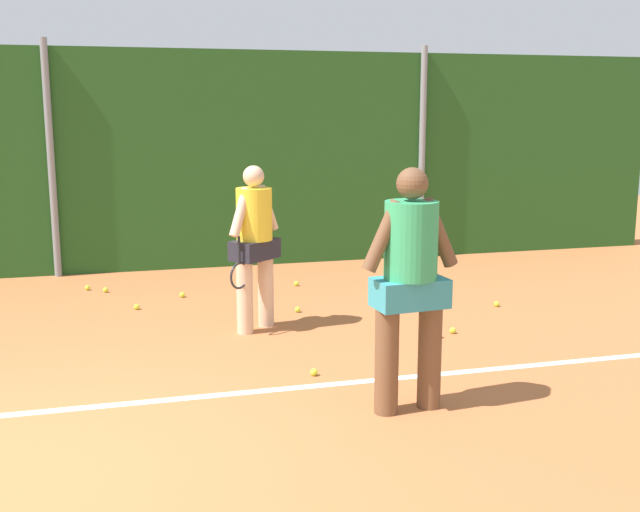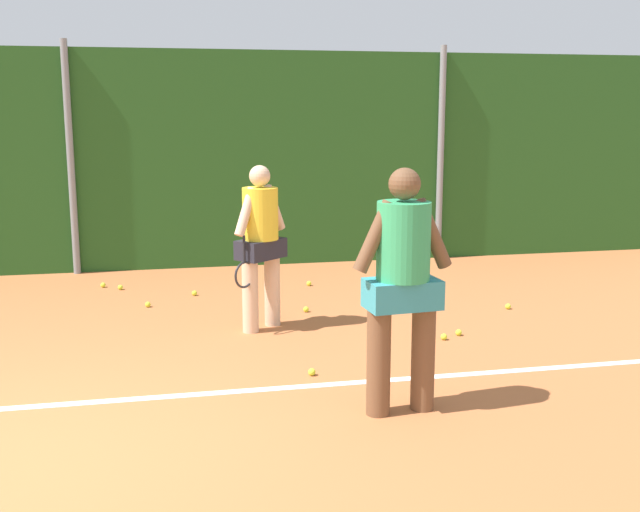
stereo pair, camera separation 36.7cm
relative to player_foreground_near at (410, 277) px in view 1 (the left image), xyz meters
The scene contains 17 objects.
ground_plane 3.49m from the player_foreground_near, 153.59° to the left, with size 29.20×29.20×0.00m, color #B76638.
hedge_fence_backdrop 6.76m from the player_foreground_near, 116.17° to the left, with size 18.98×0.25×3.17m, color #23511E.
fence_post_center 6.61m from the player_foreground_near, 116.84° to the left, with size 0.10×0.10×3.27m, color gray.
fence_post_right 6.41m from the player_foreground_near, 66.92° to the left, with size 0.10×0.10×3.27m, color gray.
court_baseline_paint 3.23m from the player_foreground_near, 167.03° to the left, with size 13.87×0.10×0.01m, color white.
player_foreground_near is the anchor object (origin of this frame).
player_midcourt 2.64m from the player_foreground_near, 106.58° to the left, with size 0.62×0.60×1.76m.
tennis_ball_1 3.66m from the player_foreground_near, 50.99° to the left, with size 0.07×0.07×0.07m, color #CCDB33.
tennis_ball_2 4.51m from the player_foreground_near, 108.45° to the left, with size 0.07×0.07×0.07m, color #CCDB33.
tennis_ball_3 4.53m from the player_foreground_near, 88.20° to the left, with size 0.07×0.07×0.07m, color #CCDB33.
tennis_ball_4 2.25m from the player_foreground_near, 59.26° to the left, with size 0.07×0.07×0.07m, color #CCDB33.
tennis_ball_6 4.32m from the player_foreground_near, 117.94° to the left, with size 0.07×0.07×0.07m, color #CCDB33.
tennis_ball_7 5.34m from the player_foreground_near, 116.34° to the left, with size 0.07×0.07×0.07m, color #CCDB33.
tennis_ball_10 5.60m from the player_foreground_near, 117.63° to the left, with size 0.07×0.07×0.07m, color #CCDB33.
tennis_ball_11 2.44m from the player_foreground_near, 56.17° to the left, with size 0.07×0.07×0.07m, color #CCDB33.
tennis_ball_12 1.50m from the player_foreground_near, 118.66° to the left, with size 0.07×0.07×0.07m, color #CCDB33.
tennis_ball_13 3.26m from the player_foreground_near, 92.89° to the left, with size 0.07×0.07×0.07m, color #CCDB33.
Camera 1 is at (0.82, -4.94, 2.34)m, focal length 43.30 mm.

